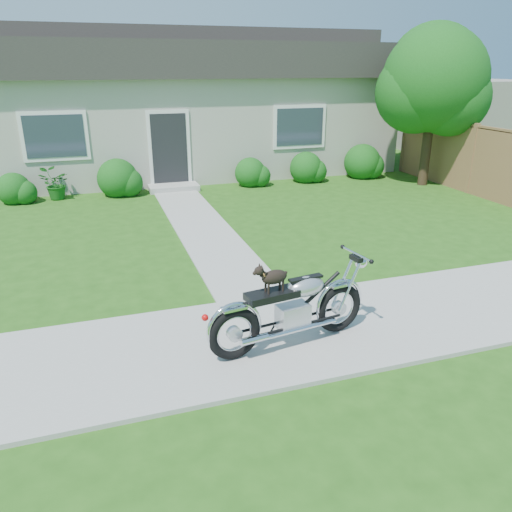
# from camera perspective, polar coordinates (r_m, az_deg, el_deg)

# --- Properties ---
(ground) EXTENTS (80.00, 80.00, 0.00)m
(ground) POSITION_cam_1_polar(r_m,az_deg,el_deg) (7.35, 13.94, -6.80)
(ground) COLOR #235114
(ground) RESTS_ON ground
(sidewalk) EXTENTS (24.00, 2.20, 0.04)m
(sidewalk) POSITION_cam_1_polar(r_m,az_deg,el_deg) (7.34, 13.96, -6.67)
(sidewalk) COLOR #9E9B93
(sidewalk) RESTS_ON ground
(walkway) EXTENTS (1.20, 8.00, 0.03)m
(walkway) POSITION_cam_1_polar(r_m,az_deg,el_deg) (11.16, -6.33, 3.45)
(walkway) COLOR #9E9B93
(walkway) RESTS_ON ground
(house) EXTENTS (12.60, 7.03, 4.50)m
(house) POSITION_cam_1_polar(r_m,az_deg,el_deg) (17.85, -6.69, 16.98)
(house) COLOR #B4B0A2
(house) RESTS_ON ground
(fence) EXTENTS (0.12, 6.62, 1.90)m
(fence) POSITION_cam_1_polar(r_m,az_deg,el_deg) (15.15, 23.49, 10.11)
(fence) COLOR #9D7146
(fence) RESTS_ON ground
(tree_near) EXTENTS (2.90, 2.89, 4.43)m
(tree_near) POSITION_cam_1_polar(r_m,az_deg,el_deg) (15.60, 20.21, 17.88)
(tree_near) COLOR #3D2B1C
(tree_near) RESTS_ON ground
(tree_far) EXTENTS (3.09, 3.09, 4.74)m
(tree_far) POSITION_cam_1_polar(r_m,az_deg,el_deg) (18.87, 20.01, 18.84)
(tree_far) COLOR #3D2B1C
(tree_far) RESTS_ON ground
(shrub_row) EXTENTS (11.12, 1.14, 1.14)m
(shrub_row) POSITION_cam_1_polar(r_m,az_deg,el_deg) (14.81, -1.87, 9.60)
(shrub_row) COLOR #155115
(shrub_row) RESTS_ON ground
(potted_plant_left) EXTENTS (0.81, 0.72, 0.84)m
(potted_plant_left) POSITION_cam_1_polar(r_m,az_deg,el_deg) (14.33, -22.06, 7.63)
(potted_plant_left) COLOR #165316
(potted_plant_left) RESTS_ON ground
(potted_plant_right) EXTENTS (0.40, 0.40, 0.70)m
(potted_plant_right) POSITION_cam_1_polar(r_m,az_deg,el_deg) (15.04, 0.14, 9.44)
(potted_plant_right) COLOR #1F6C1D
(potted_plant_right) RESTS_ON ground
(motorcycle_with_dog) EXTENTS (2.22, 0.67, 1.13)m
(motorcycle_with_dog) POSITION_cam_1_polar(r_m,az_deg,el_deg) (6.22, 4.23, -5.89)
(motorcycle_with_dog) COLOR black
(motorcycle_with_dog) RESTS_ON sidewalk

